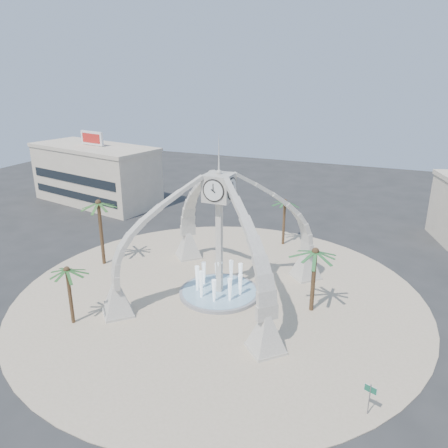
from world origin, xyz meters
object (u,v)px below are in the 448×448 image
at_px(clock_tower, 219,234).
at_px(street_sign, 370,393).
at_px(fountain, 219,292).
at_px(palm_west, 98,204).
at_px(palm_east, 315,252).
at_px(palm_south, 67,270).
at_px(palm_north, 285,202).

bearing_deg(clock_tower, street_sign, -36.02).
height_order(fountain, palm_west, palm_west).
xyz_separation_m(palm_west, street_sign, (30.51, -12.68, -5.57)).
relative_size(fountain, palm_east, 1.18).
height_order(clock_tower, fountain, clock_tower).
relative_size(palm_west, palm_south, 1.40).
bearing_deg(palm_west, palm_east, -2.53).
height_order(palm_west, street_sign, palm_west).
xyz_separation_m(palm_east, palm_south, (-19.02, -10.29, -0.77)).
bearing_deg(street_sign, palm_north, 136.39).
height_order(clock_tower, palm_south, clock_tower).
bearing_deg(palm_east, clock_tower, -176.84).
xyz_separation_m(palm_west, palm_north, (17.49, 13.89, -1.57)).
height_order(palm_north, street_sign, palm_north).
bearing_deg(palm_east, fountain, -176.84).
height_order(palm_west, palm_north, palm_west).
xyz_separation_m(palm_east, palm_north, (-6.86, 14.96, -0.20)).
xyz_separation_m(clock_tower, palm_south, (-9.91, -9.79, -1.37)).
bearing_deg(palm_north, palm_west, -141.55).
bearing_deg(street_sign, palm_west, 177.71).
relative_size(clock_tower, palm_south, 3.06).
relative_size(palm_north, palm_south, 1.10).
distance_m(fountain, palm_east, 10.71).
relative_size(clock_tower, palm_north, 2.77).
relative_size(palm_west, palm_north, 1.27).
relative_size(palm_south, street_sign, 2.47).
height_order(fountain, palm_north, palm_north).
relative_size(palm_west, street_sign, 3.45).
bearing_deg(street_sign, clock_tower, 164.26).
xyz_separation_m(clock_tower, fountain, (0.00, 0.00, -6.20)).
distance_m(fountain, palm_south, 14.74).
bearing_deg(palm_south, fountain, 44.66).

